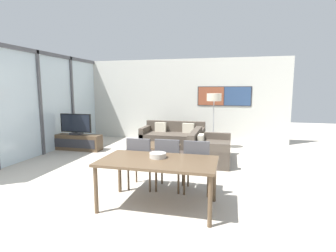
# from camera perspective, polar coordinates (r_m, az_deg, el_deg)

# --- Properties ---
(ground_plane) EXTENTS (24.00, 24.00, 0.00)m
(ground_plane) POSITION_cam_1_polar(r_m,az_deg,el_deg) (4.03, -16.30, -18.60)
(ground_plane) COLOR beige
(wall_back) EXTENTS (7.37, 0.09, 2.80)m
(wall_back) POSITION_cam_1_polar(r_m,az_deg,el_deg) (9.14, 2.33, 5.66)
(wall_back) COLOR silver
(wall_back) RESTS_ON ground_plane
(window_wall_left) EXTENTS (0.07, 5.86, 2.80)m
(window_wall_left) POSITION_cam_1_polar(r_m,az_deg,el_deg) (7.86, -26.24, 5.39)
(window_wall_left) COLOR silver
(window_wall_left) RESTS_ON ground_plane
(area_rug) EXTENTS (2.51, 2.02, 0.01)m
(area_rug) POSITION_cam_1_polar(r_m,az_deg,el_deg) (6.96, -1.40, -6.78)
(area_rug) COLOR #473D38
(area_rug) RESTS_ON ground_plane
(tv_console) EXTENTS (1.51, 0.40, 0.46)m
(tv_console) POSITION_cam_1_polar(r_m,az_deg,el_deg) (8.20, -19.27, -3.34)
(tv_console) COLOR brown
(tv_console) RESTS_ON ground_plane
(television) EXTENTS (0.98, 0.20, 0.61)m
(television) POSITION_cam_1_polar(r_m,az_deg,el_deg) (8.12, -19.44, 0.32)
(television) COLOR #2D2D33
(television) RESTS_ON tv_console
(sofa_main) EXTENTS (1.92, 0.94, 0.76)m
(sofa_main) POSITION_cam_1_polar(r_m,az_deg,el_deg) (8.24, 1.17, -2.58)
(sofa_main) COLOR #51473D
(sofa_main) RESTS_ON ground_plane
(sofa_side) EXTENTS (0.94, 1.58, 0.76)m
(sofa_side) POSITION_cam_1_polar(r_m,az_deg,el_deg) (6.66, 8.63, -5.28)
(sofa_side) COLOR #51473D
(sofa_side) RESTS_ON ground_plane
(coffee_table) EXTENTS (0.99, 0.99, 0.34)m
(coffee_table) POSITION_cam_1_polar(r_m,az_deg,el_deg) (6.90, -1.41, -4.73)
(coffee_table) COLOR brown
(coffee_table) RESTS_ON ground_plane
(dining_table) EXTENTS (1.75, 0.94, 0.74)m
(dining_table) POSITION_cam_1_polar(r_m,az_deg,el_deg) (3.96, -2.17, -8.34)
(dining_table) COLOR brown
(dining_table) RESTS_ON ground_plane
(dining_chair_left) EXTENTS (0.46, 0.46, 0.94)m
(dining_chair_left) POSITION_cam_1_polar(r_m,az_deg,el_deg) (4.74, -5.89, -7.37)
(dining_chair_left) COLOR #4C4C51
(dining_chair_left) RESTS_ON ground_plane
(dining_chair_centre) EXTENTS (0.46, 0.46, 0.94)m
(dining_chair_centre) POSITION_cam_1_polar(r_m,az_deg,el_deg) (4.63, 0.16, -7.70)
(dining_chair_centre) COLOR #4C4C51
(dining_chair_centre) RESTS_ON ground_plane
(dining_chair_right) EXTENTS (0.46, 0.46, 0.94)m
(dining_chair_right) POSITION_cam_1_polar(r_m,az_deg,el_deg) (4.53, 6.37, -8.10)
(dining_chair_right) COLOR #4C4C51
(dining_chair_right) RESTS_ON ground_plane
(fruit_bowl) EXTENTS (0.26, 0.26, 0.08)m
(fruit_bowl) POSITION_cam_1_polar(r_m,az_deg,el_deg) (4.05, -2.23, -6.32)
(fruit_bowl) COLOR #B7B2A8
(fruit_bowl) RESTS_ON dining_table
(floor_lamp) EXTENTS (0.42, 0.42, 1.66)m
(floor_lamp) POSITION_cam_1_polar(r_m,az_deg,el_deg) (7.80, 9.98, 5.51)
(floor_lamp) COLOR #2D2D33
(floor_lamp) RESTS_ON ground_plane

